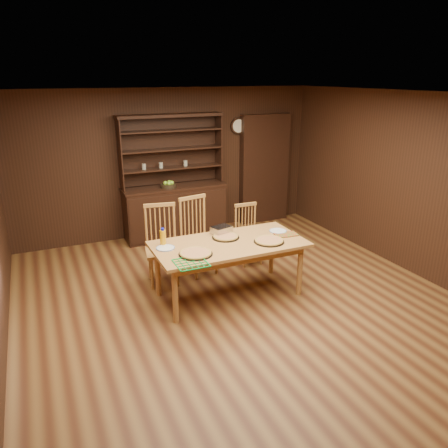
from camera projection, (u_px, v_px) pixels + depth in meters
name	position (u px, v px, depth m)	size (l,w,h in m)	color
floor	(242.00, 304.00, 5.64)	(6.00, 6.00, 0.00)	brown
room_shell	(244.00, 185.00, 5.12)	(6.00, 6.00, 6.00)	white
china_hutch	(175.00, 204.00, 7.82)	(1.84, 0.52, 2.17)	black
doorway	(264.00, 169.00, 8.53)	(1.00, 0.18, 2.10)	black
wall_clock	(238.00, 126.00, 8.09)	(0.30, 0.05, 0.30)	black
dining_table	(229.00, 248.00, 5.66)	(1.96, 0.98, 0.75)	#B4743E
chair_left	(162.00, 241.00, 6.10)	(0.53, 0.51, 1.12)	#B9883F
chair_center	(197.00, 233.00, 6.40)	(0.55, 0.53, 1.14)	#B9883F
chair_right	(248.00, 232.00, 6.78)	(0.39, 0.37, 0.93)	#B9883F
pizza_left	(196.00, 253.00, 5.26)	(0.41, 0.41, 0.04)	black
pizza_right	(269.00, 241.00, 5.65)	(0.40, 0.40, 0.04)	black
pizza_center	(226.00, 237.00, 5.79)	(0.36, 0.36, 0.04)	black
cooling_rack	(191.00, 263.00, 5.01)	(0.35, 0.35, 0.02)	#0B9934
plate_left	(165.00, 248.00, 5.44)	(0.24, 0.24, 0.02)	silver
plate_right	(278.00, 231.00, 6.03)	(0.24, 0.24, 0.02)	silver
foil_dish	(221.00, 230.00, 5.93)	(0.26, 0.19, 0.10)	silver
juice_bottle	(163.00, 237.00, 5.52)	(0.08, 0.08, 0.23)	orange
pot_holder_a	(290.00, 234.00, 5.92)	(0.18, 0.18, 0.01)	red
pot_holder_b	(282.00, 235.00, 5.88)	(0.18, 0.18, 0.01)	red
fruit_bowl	(168.00, 185.00, 7.59)	(0.27, 0.27, 0.12)	black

